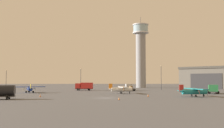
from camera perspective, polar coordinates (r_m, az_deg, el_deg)
The scene contains 15 objects.
ground_plane at distance 58.67m, azimuth -1.63°, elevation -7.63°, with size 400.00×400.00×0.00m, color #545456.
control_tower at distance 135.28m, azimuth 6.47°, elevation 2.82°, with size 8.44×8.44×37.59m.
hangar at distance 133.76m, azimuth 21.71°, elevation -2.86°, with size 34.55×33.99×10.35m.
airplane_teal at distance 65.73m, azimuth 17.94°, elevation -5.80°, with size 7.97×10.17×2.99m.
airplane_white at distance 76.95m, azimuth 2.13°, elevation -5.62°, with size 8.00×10.19×3.00m.
airplane_blue at distance 86.04m, azimuth -17.99°, elevation -5.26°, with size 9.61×7.60×2.89m.
truck_box_green at distance 82.24m, azimuth 21.73°, elevation -5.14°, with size 4.63×6.60×2.66m.
truck_flatbed_silver at distance 97.55m, azimuth 3.96°, elevation -5.27°, with size 3.76×6.08×2.55m.
truck_box_red at distance 100.24m, azimuth -6.20°, elevation -4.93°, with size 6.90×3.82×3.06m.
light_post_west at distance 107.56m, azimuth 10.98°, elevation -2.52°, with size 0.44×0.44×10.27m.
light_post_east at distance 120.50m, azimuth -22.66°, elevation -2.85°, with size 0.44×0.44×8.49m.
light_post_north at distance 106.20m, azimuth -7.03°, elevation -2.90°, with size 0.44×0.44×8.98m.
traffic_cone_near_left at distance 63.42m, azimuth 8.11°, elevation -6.97°, with size 0.36×0.36×0.72m.
traffic_cone_near_right at distance 52.61m, azimuth 1.56°, elevation -7.76°, with size 0.36×0.36×0.64m.
traffic_cone_mid_apron at distance 64.37m, azimuth -15.82°, elevation -6.82°, with size 0.36×0.36×0.73m.
Camera 1 is at (-0.09, -58.52, 4.17)m, focal length 40.74 mm.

